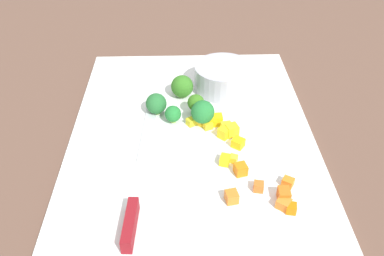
% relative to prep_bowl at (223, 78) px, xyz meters
% --- Properties ---
extents(ground_plane, '(4.00, 4.00, 0.00)m').
position_rel_prep_bowl_xyz_m(ground_plane, '(0.13, -0.06, -0.04)').
color(ground_plane, brown).
extents(cutting_board, '(0.54, 0.40, 0.01)m').
position_rel_prep_bowl_xyz_m(cutting_board, '(0.13, -0.06, -0.03)').
color(cutting_board, white).
rests_on(cutting_board, ground_plane).
extents(prep_bowl, '(0.11, 0.11, 0.05)m').
position_rel_prep_bowl_xyz_m(prep_bowl, '(0.00, 0.00, 0.00)').
color(prep_bowl, '#B2B2C3').
rests_on(prep_bowl, cutting_board).
extents(chef_knife, '(0.30, 0.03, 0.02)m').
position_rel_prep_bowl_xyz_m(chef_knife, '(0.27, -0.14, -0.02)').
color(chef_knife, silver).
rests_on(chef_knife, cutting_board).
extents(carrot_dice_0, '(0.02, 0.02, 0.01)m').
position_rel_prep_bowl_xyz_m(carrot_dice_0, '(0.30, 0.05, -0.02)').
color(carrot_dice_0, orange).
rests_on(carrot_dice_0, cutting_board).
extents(carrot_dice_1, '(0.02, 0.02, 0.02)m').
position_rel_prep_bowl_xyz_m(carrot_dice_1, '(0.23, 0.00, -0.02)').
color(carrot_dice_1, orange).
rests_on(carrot_dice_1, cutting_board).
extents(carrot_dice_2, '(0.02, 0.02, 0.01)m').
position_rel_prep_bowl_xyz_m(carrot_dice_2, '(0.31, 0.06, -0.02)').
color(carrot_dice_2, orange).
rests_on(carrot_dice_2, cutting_board).
extents(carrot_dice_3, '(0.02, 0.02, 0.01)m').
position_rel_prep_bowl_xyz_m(carrot_dice_3, '(0.26, 0.03, -0.02)').
color(carrot_dice_3, orange).
rests_on(carrot_dice_3, cutting_board).
extents(carrot_dice_4, '(0.02, 0.02, 0.02)m').
position_rel_prep_bowl_xyz_m(carrot_dice_4, '(0.28, -0.01, -0.02)').
color(carrot_dice_4, orange).
rests_on(carrot_dice_4, cutting_board).
extents(carrot_dice_5, '(0.02, 0.02, 0.02)m').
position_rel_prep_bowl_xyz_m(carrot_dice_5, '(0.28, 0.06, -0.01)').
color(carrot_dice_5, orange).
rests_on(carrot_dice_5, cutting_board).
extents(carrot_dice_6, '(0.02, 0.02, 0.01)m').
position_rel_prep_bowl_xyz_m(carrot_dice_6, '(0.26, 0.07, -0.02)').
color(carrot_dice_6, orange).
rests_on(carrot_dice_6, cutting_board).
extents(pepper_dice_0, '(0.02, 0.02, 0.02)m').
position_rel_prep_bowl_xyz_m(pepper_dice_0, '(0.15, -0.01, -0.01)').
color(pepper_dice_0, yellow).
rests_on(pepper_dice_0, cutting_board).
extents(pepper_dice_1, '(0.02, 0.02, 0.02)m').
position_rel_prep_bowl_xyz_m(pepper_dice_1, '(0.11, -0.05, -0.02)').
color(pepper_dice_1, yellow).
rests_on(pepper_dice_1, cutting_board).
extents(pepper_dice_2, '(0.02, 0.02, 0.02)m').
position_rel_prep_bowl_xyz_m(pepper_dice_2, '(0.11, -0.02, -0.01)').
color(pepper_dice_2, yellow).
rests_on(pepper_dice_2, cutting_board).
extents(pepper_dice_3, '(0.02, 0.02, 0.01)m').
position_rel_prep_bowl_xyz_m(pepper_dice_3, '(0.12, -0.04, -0.02)').
color(pepper_dice_3, yellow).
rests_on(pepper_dice_3, cutting_board).
extents(pepper_dice_4, '(0.02, 0.02, 0.01)m').
position_rel_prep_bowl_xyz_m(pepper_dice_4, '(0.21, -0.02, -0.02)').
color(pepper_dice_4, yellow).
rests_on(pepper_dice_4, cutting_board).
extents(pepper_dice_5, '(0.02, 0.02, 0.02)m').
position_rel_prep_bowl_xyz_m(pepper_dice_5, '(0.13, -0.01, -0.01)').
color(pepper_dice_5, yellow).
rests_on(pepper_dice_5, cutting_board).
extents(pepper_dice_6, '(0.02, 0.02, 0.01)m').
position_rel_prep_bowl_xyz_m(pepper_dice_6, '(0.17, 0.01, -0.02)').
color(pepper_dice_6, yellow).
rests_on(pepper_dice_6, cutting_board).
extents(pepper_dice_7, '(0.02, 0.02, 0.01)m').
position_rel_prep_bowl_xyz_m(pepper_dice_7, '(0.11, -0.06, -0.02)').
color(pepper_dice_7, yellow).
rests_on(pepper_dice_7, cutting_board).
extents(pepper_dice_8, '(0.02, 0.02, 0.02)m').
position_rel_prep_bowl_xyz_m(pepper_dice_8, '(0.14, 0.00, -0.01)').
color(pepper_dice_8, yellow).
rests_on(pepper_dice_8, cutting_board).
extents(pepper_dice_9, '(0.02, 0.02, 0.01)m').
position_rel_prep_bowl_xyz_m(pepper_dice_9, '(0.21, -0.00, -0.02)').
color(pepper_dice_9, yellow).
rests_on(pepper_dice_9, cutting_board).
extents(broccoli_floret_0, '(0.04, 0.04, 0.04)m').
position_rel_prep_bowl_xyz_m(broccoli_floret_0, '(0.08, -0.12, -0.00)').
color(broccoli_floret_0, '#81AB5A').
rests_on(broccoli_floret_0, cutting_board).
extents(broccoli_floret_1, '(0.04, 0.04, 0.04)m').
position_rel_prep_bowl_xyz_m(broccoli_floret_1, '(0.02, -0.08, -0.00)').
color(broccoli_floret_1, '#8CAF5E').
rests_on(broccoli_floret_1, cutting_board).
extents(broccoli_floret_2, '(0.03, 0.03, 0.03)m').
position_rel_prep_bowl_xyz_m(broccoli_floret_2, '(0.10, -0.09, -0.01)').
color(broccoli_floret_2, '#98BA57').
rests_on(broccoli_floret_2, cutting_board).
extents(broccoli_floret_3, '(0.04, 0.04, 0.05)m').
position_rel_prep_bowl_xyz_m(broccoli_floret_3, '(0.11, -0.04, 0.00)').
color(broccoli_floret_3, '#86BD5E').
rests_on(broccoli_floret_3, cutting_board).
extents(broccoli_floret_4, '(0.03, 0.03, 0.04)m').
position_rel_prep_bowl_xyz_m(broccoli_floret_4, '(0.08, -0.05, -0.00)').
color(broccoli_floret_4, '#8DB059').
rests_on(broccoli_floret_4, cutting_board).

